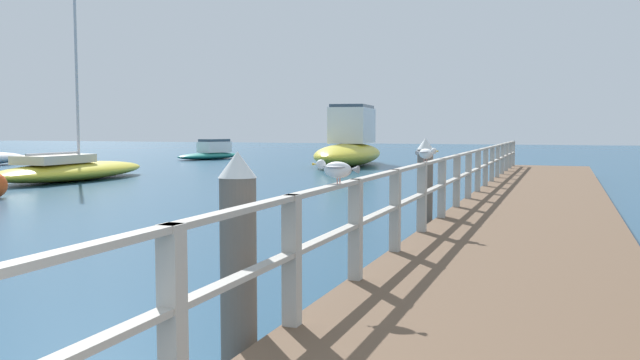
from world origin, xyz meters
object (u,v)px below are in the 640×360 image
Objects in this scene: seagull_foreground at (337,169)px; boat_1 at (71,170)px; seagull_background at (426,153)px; boat_3 at (211,153)px; dock_piling_near at (238,263)px; boat_0 at (350,145)px; dock_piling_far at (425,186)px.

seagull_foreground is 20.46m from boat_1.
seagull_background is 32.14m from boat_3.
boat_0 reaches higher than dock_piling_near.
boat_0 is (-8.03, 28.03, 0.16)m from dock_piling_near.
dock_piling_far is 5.99m from seagull_foreground.
dock_piling_far is 16.63m from boat_1.
boat_1 is (-14.99, 9.81, -1.14)m from seagull_background.
boat_3 is at bearing 41.26° from seagull_foreground.
dock_piling_far is at bearing -129.51° from seagull_background.
boat_1 reaches higher than boat_0.
dock_piling_near is at bearing 34.66° from seagull_background.
boat_1 reaches higher than dock_piling_far.
dock_piling_far is 0.22× the size of boat_1.
dock_piling_far is 0.33× the size of boat_3.
seagull_foreground is 0.06× the size of boat_1.
dock_piling_far is at bearing -38.10° from boat_3.
dock_piling_far reaches higher than seagull_background.
dock_piling_near is 29.15m from boat_0.
boat_3 is (-18.13, 31.56, -0.47)m from dock_piling_near.
boat_1 reaches higher than boat_3.
seagull_background is (0.39, -1.87, 0.66)m from dock_piling_far.
boat_3 is at bearing 126.64° from dock_piling_far.
dock_piling_near is 1.45m from seagull_foreground.
seagull_foreground is (0.37, -5.95, 0.66)m from dock_piling_far.
seagull_foreground is 0.09× the size of boat_3.
boat_1 is (-14.61, 7.94, -0.48)m from dock_piling_far.
boat_0 is (-8.03, 20.85, 0.16)m from dock_piling_far.
dock_piling_near is 36.40m from boat_3.
boat_3 is at bearing 154.94° from boat_0.
seagull_background is at bearing -78.33° from dock_piling_far.
boat_3 is at bearing -105.98° from seagull_background.
dock_piling_far is 0.19× the size of boat_0.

